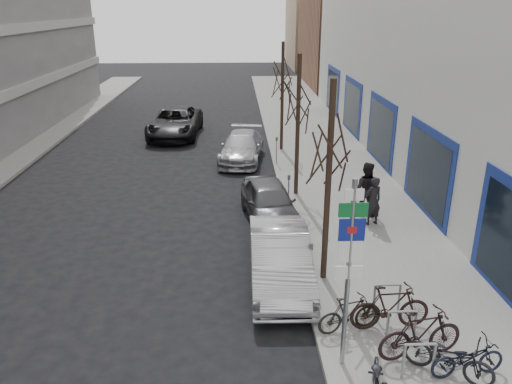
{
  "coord_description": "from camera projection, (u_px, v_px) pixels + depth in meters",
  "views": [
    {
      "loc": [
        0.27,
        -8.38,
        7.11
      ],
      "look_at": [
        0.83,
        5.25,
        2.0
      ],
      "focal_mm": 35.0,
      "sensor_mm": 36.0,
      "label": 1
    }
  ],
  "objects": [
    {
      "name": "bike_rack",
      "position": [
        402.0,
        323.0,
        10.79
      ],
      "size": [
        0.66,
        2.26,
        0.83
      ],
      "color": "gray",
      "rests_on": "sidewalk_east"
    },
    {
      "name": "highway_sign_pole",
      "position": [
        349.0,
        265.0,
        9.54
      ],
      "size": [
        0.55,
        0.1,
        4.2
      ],
      "color": "gray",
      "rests_on": "ground"
    },
    {
      "name": "meter_front",
      "position": [
        310.0,
        261.0,
        12.89
      ],
      "size": [
        0.1,
        0.08,
        1.27
      ],
      "color": "gray",
      "rests_on": "sidewalk_east"
    },
    {
      "name": "parked_car_front",
      "position": [
        280.0,
        258.0,
        13.39
      ],
      "size": [
        1.61,
        4.5,
        1.48
      ],
      "primitive_type": "imported",
      "rotation": [
        0.0,
        0.0,
        -0.01
      ],
      "color": "#B6B7BC",
      "rests_on": "ground"
    },
    {
      "name": "bike_far_inner",
      "position": [
        390.0,
        307.0,
        11.28
      ],
      "size": [
        1.9,
        0.68,
        1.14
      ],
      "primitive_type": "imported",
      "rotation": [
        0.0,
        0.0,
        1.64
      ],
      "color": "black",
      "rests_on": "sidewalk_east"
    },
    {
      "name": "pedestrian_far",
      "position": [
        366.0,
        188.0,
        17.42
      ],
      "size": [
        0.86,
        0.75,
        1.94
      ],
      "primitive_type": "imported",
      "rotation": [
        0.0,
        0.0,
        2.7
      ],
      "color": "black",
      "rests_on": "sidewalk_east"
    },
    {
      "name": "tree_far",
      "position": [
        283.0,
        71.0,
        24.42
      ],
      "size": [
        1.8,
        1.8,
        5.5
      ],
      "color": "black",
      "rests_on": "ground"
    },
    {
      "name": "bike_mid_curb",
      "position": [
        468.0,
        355.0,
        9.85
      ],
      "size": [
        1.6,
        0.68,
        0.95
      ],
      "primitive_type": "imported",
      "rotation": [
        0.0,
        0.0,
        1.71
      ],
      "color": "black",
      "rests_on": "sidewalk_east"
    },
    {
      "name": "parked_car_back",
      "position": [
        242.0,
        147.0,
        24.16
      ],
      "size": [
        2.49,
        4.86,
        1.35
      ],
      "primitive_type": "imported",
      "rotation": [
        0.0,
        0.0,
        -0.13
      ],
      "color": "#9B9A9F",
      "rests_on": "ground"
    },
    {
      "name": "bike_near_right",
      "position": [
        421.0,
        334.0,
        10.34
      ],
      "size": [
        1.99,
        0.93,
        1.16
      ],
      "primitive_type": "imported",
      "rotation": [
        0.0,
        0.0,
        1.77
      ],
      "color": "black",
      "rests_on": "sidewalk_east"
    },
    {
      "name": "bike_far_curb",
      "position": [
        449.0,
        353.0,
        9.82
      ],
      "size": [
        1.76,
        1.44,
        1.08
      ],
      "primitive_type": "imported",
      "rotation": [
        0.0,
        0.0,
        0.97
      ],
      "color": "black",
      "rests_on": "sidewalk_east"
    },
    {
      "name": "meter_back",
      "position": [
        277.0,
        148.0,
        23.18
      ],
      "size": [
        0.1,
        0.08,
        1.27
      ],
      "color": "gray",
      "rests_on": "sidewalk_east"
    },
    {
      "name": "parked_car_mid",
      "position": [
        269.0,
        202.0,
        17.38
      ],
      "size": [
        2.18,
        4.27,
        1.39
      ],
      "primitive_type": "imported",
      "rotation": [
        0.0,
        0.0,
        0.13
      ],
      "color": "#4B4B50",
      "rests_on": "ground"
    },
    {
      "name": "ground",
      "position": [
        226.0,
        372.0,
        10.32
      ],
      "size": [
        120.0,
        120.0,
        0.0
      ],
      "primitive_type": "plane",
      "color": "black",
      "rests_on": "ground"
    },
    {
      "name": "sidewalk_east",
      "position": [
        343.0,
        194.0,
        19.82
      ],
      "size": [
        5.0,
        70.0,
        0.15
      ],
      "primitive_type": "cube",
      "color": "slate",
      "rests_on": "ground"
    },
    {
      "name": "brick_building_far",
      "position": [
        370.0,
        41.0,
        46.85
      ],
      "size": [
        12.0,
        14.0,
        8.0
      ],
      "primitive_type": "cube",
      "color": "brown",
      "rests_on": "ground"
    },
    {
      "name": "meter_mid",
      "position": [
        289.0,
        188.0,
        18.03
      ],
      "size": [
        0.1,
        0.08,
        1.27
      ],
      "color": "gray",
      "rests_on": "sidewalk_east"
    },
    {
      "name": "tan_building_far",
      "position": [
        343.0,
        29.0,
        60.73
      ],
      "size": [
        13.0,
        12.0,
        9.0
      ],
      "primitive_type": "cube",
      "color": "#937A5B",
      "rests_on": "ground"
    },
    {
      "name": "bike_mid_inner",
      "position": [
        349.0,
        313.0,
        11.22
      ],
      "size": [
        1.57,
        0.84,
        0.92
      ],
      "primitive_type": "imported",
      "rotation": [
        0.0,
        0.0,
        1.84
      ],
      "color": "black",
      "rests_on": "sidewalk_east"
    },
    {
      "name": "tree_mid",
      "position": [
        299.0,
        93.0,
        18.34
      ],
      "size": [
        1.8,
        1.8,
        5.5
      ],
      "color": "black",
      "rests_on": "ground"
    },
    {
      "name": "lane_car",
      "position": [
        175.0,
        122.0,
        28.74
      ],
      "size": [
        2.97,
        5.93,
        1.61
      ],
      "primitive_type": "imported",
      "rotation": [
        0.0,
        0.0,
        -0.05
      ],
      "color": "black",
      "rests_on": "ground"
    },
    {
      "name": "pedestrian_near",
      "position": [
        373.0,
        201.0,
        16.65
      ],
      "size": [
        0.71,
        0.57,
        1.68
      ],
      "primitive_type": "imported",
      "rotation": [
        0.0,
        0.0,
        3.46
      ],
      "color": "black",
      "rests_on": "sidewalk_east"
    },
    {
      "name": "tree_near",
      "position": [
        331.0,
        136.0,
        12.26
      ],
      "size": [
        1.8,
        1.8,
        5.5
      ],
      "color": "black",
      "rests_on": "ground"
    }
  ]
}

